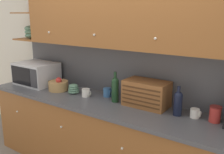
# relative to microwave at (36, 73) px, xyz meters

# --- Properties ---
(wall_back) EXTENTS (5.66, 0.06, 2.60)m
(wall_back) POSITION_rel_microwave_xyz_m (1.25, 0.30, 0.24)
(wall_back) COLOR silver
(wall_back) RESTS_ON ground_plane
(counter_unit) EXTENTS (3.28, 0.67, 0.91)m
(counter_unit) POSITION_rel_microwave_xyz_m (1.25, -0.05, -0.61)
(counter_unit) COLOR #935628
(counter_unit) RESTS_ON ground_plane
(backsplash_panel) EXTENTS (3.26, 0.01, 0.60)m
(backsplash_panel) POSITION_rel_microwave_xyz_m (1.25, 0.26, 0.15)
(backsplash_panel) COLOR #4C4C51
(backsplash_panel) RESTS_ON counter_unit
(upper_cabinets) EXTENTS (3.26, 0.36, 0.77)m
(upper_cabinets) POSITION_rel_microwave_xyz_m (1.41, 0.10, 0.83)
(upper_cabinets) COLOR #935628
(upper_cabinets) RESTS_ON backsplash_panel
(microwave) EXTENTS (0.56, 0.42, 0.30)m
(microwave) POSITION_rel_microwave_xyz_m (0.00, 0.00, 0.00)
(microwave) COLOR silver
(microwave) RESTS_ON counter_unit
(fruit_basket) EXTENTS (0.25, 0.25, 0.18)m
(fruit_basket) POSITION_rel_microwave_xyz_m (0.47, -0.04, -0.09)
(fruit_basket) COLOR #A87F4C
(fruit_basket) RESTS_ON counter_unit
(bowl_stack_on_counter) EXTENTS (0.14, 0.14, 0.12)m
(bowl_stack_on_counter) POSITION_rel_microwave_xyz_m (0.72, -0.02, -0.10)
(bowl_stack_on_counter) COLOR slate
(bowl_stack_on_counter) RESTS_ON counter_unit
(mug_patterned_third) EXTENTS (0.11, 0.09, 0.10)m
(mug_patterned_third) POSITION_rel_microwave_xyz_m (0.93, -0.03, -0.10)
(mug_patterned_third) COLOR silver
(mug_patterned_third) RESTS_ON counter_unit
(mug) EXTENTS (0.11, 0.10, 0.10)m
(mug) POSITION_rel_microwave_xyz_m (1.13, 0.12, -0.10)
(mug) COLOR #38669E
(mug) RESTS_ON counter_unit
(second_wine_bottle) EXTENTS (0.08, 0.08, 0.34)m
(second_wine_bottle) POSITION_rel_microwave_xyz_m (1.31, 0.02, 0.00)
(second_wine_bottle) COLOR #19381E
(second_wine_bottle) RESTS_ON counter_unit
(bread_box) EXTENTS (0.47, 0.27, 0.28)m
(bread_box) POSITION_rel_microwave_xyz_m (1.66, 0.10, -0.01)
(bread_box) COLOR brown
(bread_box) RESTS_ON counter_unit
(wine_bottle) EXTENTS (0.08, 0.08, 0.29)m
(wine_bottle) POSITION_rel_microwave_xyz_m (2.02, 0.04, -0.02)
(wine_bottle) COLOR black
(wine_bottle) RESTS_ON counter_unit
(mug_blue_second) EXTENTS (0.10, 0.09, 0.09)m
(mug_blue_second) POSITION_rel_microwave_xyz_m (2.18, 0.08, -0.11)
(mug_blue_second) COLOR silver
(mug_blue_second) RESTS_ON counter_unit
(storage_canister) EXTENTS (0.11, 0.11, 0.15)m
(storage_canister) POSITION_rel_microwave_xyz_m (2.36, 0.09, -0.08)
(storage_canister) COLOR #B22D28
(storage_canister) RESTS_ON counter_unit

